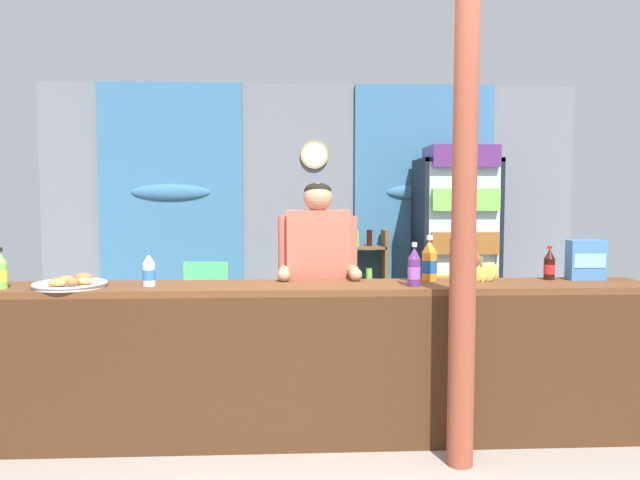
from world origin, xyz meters
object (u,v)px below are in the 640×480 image
Objects in this scene: timber_post at (463,248)px; soda_bottle_orange_soda at (429,261)px; drink_fridge at (456,239)px; soda_bottle_grape_soda at (414,268)px; stall_counter at (315,349)px; pastry_tray at (70,284)px; bottle_shelf_rack at (362,284)px; soda_bottle_cola at (549,265)px; soda_bottle_water at (149,271)px; shopkeeper at (318,270)px; soda_bottle_lime_soda at (1,271)px; plastic_lawn_chair at (203,304)px; snack_box_biscuit at (586,260)px; banana_bunch at (480,272)px.

soda_bottle_orange_soda is at bearing 96.63° from timber_post.
drink_fridge is 7.48× the size of soda_bottle_grape_soda.
stall_counter is 9.76× the size of pastry_tray.
stall_counter is 3.57× the size of bottle_shelf_rack.
soda_bottle_orange_soda is 1.32× the size of soda_bottle_cola.
bottle_shelf_rack is 2.39m from soda_bottle_cola.
soda_bottle_orange_soda is at bearing 4.82° from soda_bottle_water.
soda_bottle_grape_soda is at bearing -89.63° from bottle_shelf_rack.
shopkeeper is at bearing 16.66° from pastry_tray.
soda_bottle_water is 0.82m from soda_bottle_lime_soda.
soda_bottle_water is 1.00× the size of soda_bottle_cola.
stall_counter is 18.93× the size of soda_bottle_cola.
timber_post is 2.24m from pastry_tray.
drink_fridge is at bearing -14.40° from bottle_shelf_rack.
stall_counter is 18.97× the size of soda_bottle_water.
shopkeeper reaches higher than pastry_tray.
stall_counter is at bearing -123.28° from drink_fridge.
bottle_shelf_rack reaches higher than pastry_tray.
shopkeeper reaches higher than soda_bottle_lime_soda.
soda_bottle_orange_soda reaches higher than bottle_shelf_rack.
soda_bottle_orange_soda reaches higher than stall_counter.
plastic_lawn_chair is 4.03× the size of soda_bottle_water.
shopkeeper is 7.29× the size of soda_bottle_water.
snack_box_biscuit is at bearing 10.98° from soda_bottle_grape_soda.
plastic_lawn_chair is 3.03m from soda_bottle_cola.
drink_fridge reaches higher than soda_bottle_cola.
bottle_shelf_rack is 4.26× the size of banana_bunch.
bottle_shelf_rack is (0.56, 2.40, 0.02)m from stall_counter.
soda_bottle_grape_soda reaches higher than plastic_lawn_chair.
plastic_lawn_chair is 0.55× the size of shopkeeper.
soda_bottle_lime_soda is 2.81m from banana_bunch.
plastic_lawn_chair is at bearing 115.42° from stall_counter.
soda_bottle_grape_soda is 0.62× the size of pastry_tray.
soda_bottle_water is at bearing -138.94° from drink_fridge.
bottle_shelf_rack is 2.73× the size of pastry_tray.
banana_bunch is (0.24, 0.45, -0.19)m from timber_post.
stall_counter is 1.47m from pastry_tray.
soda_bottle_grape_soda is 1.20× the size of soda_bottle_cola.
soda_bottle_cola is 0.90× the size of soda_bottle_lime_soda.
soda_bottle_orange_soda reaches higher than snack_box_biscuit.
soda_bottle_cola is at bearing -35.60° from plastic_lawn_chair.
soda_bottle_grape_soda is at bearing -121.88° from soda_bottle_orange_soda.
soda_bottle_lime_soda reaches higher than soda_bottle_water.
timber_post is 0.54m from soda_bottle_orange_soda.
shopkeeper is 6.22× the size of snack_box_biscuit.
timber_post is 0.38m from soda_bottle_grape_soda.
soda_bottle_cola reaches higher than stall_counter.
timber_post is at bearing -83.37° from soda_bottle_orange_soda.
soda_bottle_lime_soda reaches higher than bottle_shelf_rack.
banana_bunch is (1.02, 0.16, 0.43)m from stall_counter.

